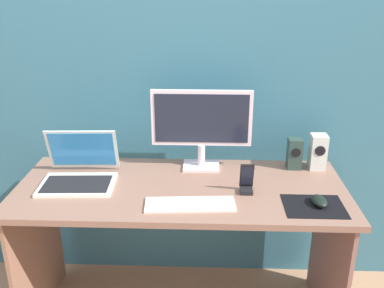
% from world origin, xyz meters
% --- Properties ---
extents(wall_back, '(6.00, 0.04, 2.50)m').
position_xyz_m(wall_back, '(0.00, 0.41, 1.25)').
color(wall_back, '#376F83').
rests_on(wall_back, ground_plane).
extents(desk, '(1.51, 0.63, 0.74)m').
position_xyz_m(desk, '(0.00, 0.00, 0.59)').
color(desk, '#8D6653').
rests_on(desk, ground_plane).
extents(monitor, '(0.49, 0.14, 0.40)m').
position_xyz_m(monitor, '(0.09, 0.22, 0.97)').
color(monitor, white).
rests_on(monitor, desk).
extents(speaker_right, '(0.08, 0.08, 0.18)m').
position_xyz_m(speaker_right, '(0.66, 0.22, 0.83)').
color(speaker_right, silver).
rests_on(speaker_right, desk).
extents(speaker_near_monitor, '(0.07, 0.07, 0.16)m').
position_xyz_m(speaker_near_monitor, '(0.55, 0.22, 0.82)').
color(speaker_near_monitor, '#2C443B').
rests_on(speaker_near_monitor, desk).
extents(laptop, '(0.35, 0.32, 0.23)m').
position_xyz_m(laptop, '(-0.47, 0.03, 0.79)').
color(laptop, white).
rests_on(laptop, desk).
extents(keyboard_external, '(0.38, 0.15, 0.01)m').
position_xyz_m(keyboard_external, '(0.05, -0.17, 0.75)').
color(keyboard_external, white).
rests_on(keyboard_external, desk).
extents(mousepad, '(0.25, 0.20, 0.00)m').
position_xyz_m(mousepad, '(0.57, -0.16, 0.74)').
color(mousepad, black).
rests_on(mousepad, desk).
extents(mouse, '(0.07, 0.11, 0.04)m').
position_xyz_m(mouse, '(0.59, -0.15, 0.76)').
color(mouse, black).
rests_on(mouse, mousepad).
extents(phone_in_dock, '(0.06, 0.06, 0.14)m').
position_xyz_m(phone_in_dock, '(0.29, -0.04, 0.79)').
color(phone_in_dock, black).
rests_on(phone_in_dock, desk).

